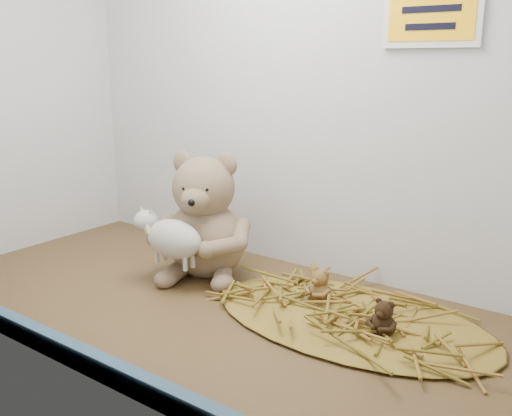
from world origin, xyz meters
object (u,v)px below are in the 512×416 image
Objects in this scene: toy_lamb at (174,239)px; main_teddy at (205,214)px; mini_teddy_brown at (384,316)px; mini_teddy_tan at (321,284)px.

main_teddy is at bearing 90.00° from toy_lamb.
toy_lamb reaches higher than mini_teddy_brown.
mini_teddy_tan is (29.09, 0.11, -9.27)cm from main_teddy.
toy_lamb is at bearing -147.24° from mini_teddy_tan.
toy_lamb reaches higher than mini_teddy_tan.
mini_teddy_tan is at bearing 163.46° from mini_teddy_brown.
toy_lamb is at bearing -114.74° from main_teddy.
main_teddy reaches higher than mini_teddy_brown.
mini_teddy_tan is (29.09, 9.91, -6.08)cm from toy_lamb.
mini_teddy_brown is at bearing 5.08° from toy_lamb.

